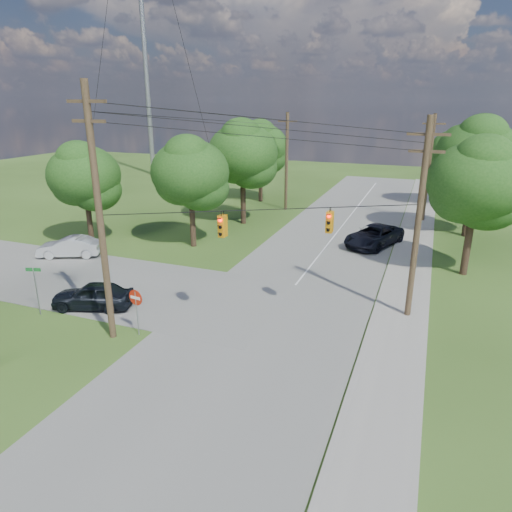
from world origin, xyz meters
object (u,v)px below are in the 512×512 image
at_px(pole_ne, 419,219).
at_px(car_cross_silver, 70,247).
at_px(pole_north_e, 429,168).
at_px(do_not_enter_sign, 136,303).
at_px(pole_sw, 99,215).
at_px(car_cross_dark, 93,295).
at_px(pole_north_w, 287,161).
at_px(car_main_north, 374,236).

relative_size(pole_ne, car_cross_silver, 2.31).
height_order(pole_ne, pole_north_e, pole_ne).
relative_size(car_cross_silver, do_not_enter_sign, 1.86).
distance_m(pole_sw, pole_ne, 15.51).
bearing_deg(pole_sw, car_cross_silver, 140.26).
height_order(car_cross_dark, car_cross_silver, car_cross_dark).
relative_size(pole_sw, car_cross_silver, 2.64).
bearing_deg(pole_sw, pole_ne, 29.38).
xyz_separation_m(pole_north_w, car_main_north, (10.50, -9.77, -4.28)).
distance_m(pole_ne, car_cross_silver, 24.69).
xyz_separation_m(pole_sw, pole_north_w, (-0.40, 29.60, -1.10)).
bearing_deg(car_main_north, pole_sw, -95.25).
relative_size(pole_sw, pole_north_e, 1.20).
bearing_deg(pole_sw, do_not_enter_sign, 28.52).
bearing_deg(car_cross_dark, car_main_north, 126.13).
xyz_separation_m(pole_north_e, do_not_enter_sign, (-12.40, -29.00, -3.35)).
relative_size(pole_north_w, car_main_north, 1.69).
bearing_deg(car_cross_dark, car_cross_silver, -147.77).
bearing_deg(pole_north_e, pole_sw, -114.52).
bearing_deg(pole_north_w, car_cross_dark, -95.57).
bearing_deg(car_cross_silver, car_main_north, 93.39).
bearing_deg(car_cross_silver, do_not_enter_sign, 30.56).
xyz_separation_m(pole_north_e, car_main_north, (-3.40, -9.77, -4.28)).
bearing_deg(pole_ne, car_cross_silver, 176.93).
height_order(pole_ne, car_cross_silver, pole_ne).
height_order(car_cross_silver, do_not_enter_sign, do_not_enter_sign).
bearing_deg(car_cross_silver, pole_sw, 25.94).
bearing_deg(car_cross_dark, pole_north_e, 131.79).
bearing_deg(car_cross_silver, pole_north_w, 129.21).
xyz_separation_m(pole_ne, do_not_enter_sign, (-12.40, -7.00, -3.69)).
distance_m(pole_sw, car_main_north, 22.89).
relative_size(pole_north_w, car_cross_silver, 2.20).
bearing_deg(car_main_north, pole_ne, -52.72).
height_order(car_cross_silver, car_main_north, car_main_north).
bearing_deg(do_not_enter_sign, car_cross_silver, 152.50).
distance_m(pole_sw, car_cross_silver, 14.95).
relative_size(pole_sw, car_cross_dark, 2.69).
bearing_deg(do_not_enter_sign, car_main_north, 72.54).
bearing_deg(pole_north_w, pole_sw, -89.23).
bearing_deg(pole_north_e, car_cross_dark, -121.24).
height_order(pole_ne, pole_north_w, pole_ne).
height_order(pole_north_e, car_cross_silver, pole_north_e).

